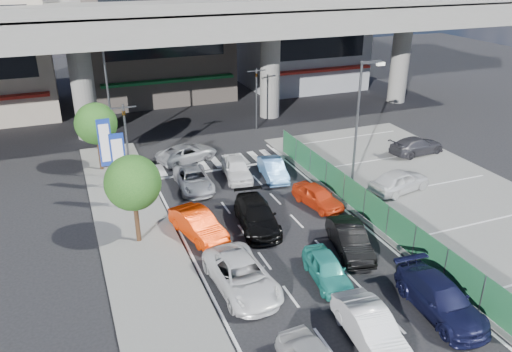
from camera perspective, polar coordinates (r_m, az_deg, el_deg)
name	(u,v)px	position (r m, az deg, el deg)	size (l,w,h in m)	color
ground	(294,254)	(25.26, 4.38, -8.90)	(120.00, 120.00, 0.00)	black
parking_lot	(443,200)	(32.38, 20.64, -2.64)	(12.00, 28.00, 0.06)	slate
sidewalk_left	(139,241)	(26.82, -13.20, -7.26)	(4.00, 30.00, 0.12)	slate
fence_run	(375,211)	(27.97, 13.40, -3.93)	(0.16, 22.00, 1.80)	#205E37
expressway	(179,22)	(42.36, -8.78, 17.01)	(64.00, 14.00, 10.75)	slate
building_center	(154,23)	(53.18, -11.57, 16.79)	(14.00, 10.90, 15.00)	gray
building_east	(302,31)	(57.51, 5.23, 16.15)	(12.00, 10.90, 12.00)	gray
traffic_light_left	(125,124)	(32.64, -14.76, 5.78)	(1.60, 1.24, 5.20)	#595B60
traffic_light_right	(256,84)	(42.00, 0.05, 10.52)	(1.60, 1.24, 5.20)	#595B60
street_lamp_right	(360,114)	(31.35, 11.81, 6.93)	(1.65, 0.22, 8.00)	#595B60
street_lamp_left	(110,89)	(38.17, -16.34, 9.49)	(1.65, 0.22, 8.00)	#595B60
signboard_near	(119,161)	(29.08, -15.42, 1.64)	(0.80, 0.14, 4.70)	#595B60
signboard_far	(105,145)	(31.85, -16.83, 3.42)	(0.80, 0.14, 4.70)	#595B60
tree_near	(133,183)	(25.30, -13.89, -0.79)	(2.80, 2.80, 4.80)	#382314
tree_far	(96,124)	(35.07, -17.82, 5.71)	(2.80, 2.80, 4.80)	#382314
hatch_white_back_mid	(371,328)	(20.28, 13.00, -16.57)	(1.46, 4.19, 1.38)	white
minivan_navy_back	(440,298)	(22.52, 20.34, -12.98)	(1.93, 4.76, 1.38)	black
sedan_white_mid_left	(242,276)	(22.49, -1.63, -11.31)	(2.29, 4.97, 1.38)	white
taxi_teal_mid	(327,269)	(23.28, 8.12, -10.46)	(1.43, 3.57, 1.21)	teal
hatch_black_mid_right	(350,240)	(25.50, 10.67, -7.15)	(1.44, 4.13, 1.36)	black
taxi_orange_left	(198,225)	(26.53, -6.64, -5.53)	(1.46, 4.19, 1.38)	red
sedan_black_mid	(257,215)	(27.23, 0.08, -4.53)	(1.93, 4.76, 1.38)	black
taxi_orange_right	(318,196)	(29.71, 7.06, -2.32)	(1.47, 3.64, 1.24)	red
wagon_silver_front_left	(194,180)	(31.94, -7.14, -0.41)	(2.02, 4.38, 1.22)	#B1B3BA
sedan_white_front_mid	(237,168)	(33.18, -2.21, 0.88)	(1.63, 4.05, 1.38)	white
kei_truck_front_right	(273,169)	(33.20, 1.95, 0.78)	(1.33, 3.81, 1.26)	#5087C7
crossing_wagon_silver	(187,153)	(36.34, -7.87, 2.64)	(2.05, 4.45, 1.24)	#A3A5AA
parked_sedan_white	(399,181)	(32.36, 16.06, -0.54)	(1.69, 4.21, 1.44)	silver
parked_sedan_dgrey	(417,146)	(39.04, 17.89, 3.32)	(1.78, 4.38, 1.27)	#333237
traffic_cone	(365,195)	(30.83, 12.31, -2.12)	(0.36, 0.36, 0.70)	#D53E0B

